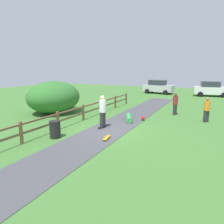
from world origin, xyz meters
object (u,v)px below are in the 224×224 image
(skateboard_loose, at_px, (107,138))
(bystander_orange, at_px, (207,109))
(bystander_maroon, at_px, (175,103))
(parked_car_white, at_px, (211,89))
(skater_riding, at_px, (103,110))
(parked_car_silver, at_px, (158,87))
(bush_large, at_px, (54,97))
(trash_bin, at_px, (55,129))
(skater_fallen, at_px, (130,118))

(skateboard_loose, height_order, bystander_orange, bystander_orange)
(bystander_orange, xyz_separation_m, bystander_maroon, (-2.26, 1.32, 0.02))
(skateboard_loose, height_order, parked_car_white, parked_car_white)
(skateboard_loose, bearing_deg, bystander_maroon, 74.20)
(skater_riding, bearing_deg, parked_car_silver, 94.13)
(bush_large, height_order, bystander_maroon, bush_large)
(trash_bin, relative_size, bystander_maroon, 0.53)
(bush_large, xyz_separation_m, parked_car_silver, (4.27, 16.76, -0.31))
(bystander_orange, relative_size, parked_car_silver, 0.38)
(skater_fallen, bearing_deg, skater_riding, -109.06)
(skater_riding, distance_m, skater_fallen, 2.67)
(parked_car_white, distance_m, parked_car_silver, 6.82)
(bystander_maroon, bearing_deg, skater_riding, -119.77)
(trash_bin, xyz_separation_m, parked_car_white, (6.79, 21.52, 0.51))
(trash_bin, height_order, parked_car_white, parked_car_white)
(skater_riding, xyz_separation_m, parked_car_white, (5.46, 18.88, -0.15))
(trash_bin, relative_size, skater_riding, 0.46)
(parked_car_silver, bearing_deg, bystander_maroon, -70.86)
(skater_fallen, height_order, parked_car_silver, parked_car_silver)
(bystander_maroon, bearing_deg, bush_large, -158.36)
(skater_riding, relative_size, bystander_orange, 1.17)
(skater_fallen, distance_m, parked_car_white, 17.16)
(bush_large, distance_m, bystander_maroon, 9.54)
(parked_car_white, bearing_deg, bystander_maroon, -99.56)
(trash_bin, xyz_separation_m, skater_riding, (1.33, 2.65, 0.66))
(skater_fallen, distance_m, bystander_orange, 5.11)
(bystander_maroon, bearing_deg, parked_car_white, 80.44)
(bystander_orange, bearing_deg, trash_bin, -134.35)
(bystander_maroon, height_order, parked_car_white, parked_car_white)
(trash_bin, bearing_deg, bush_large, 131.95)
(skater_fallen, height_order, parked_car_white, parked_car_white)
(skateboard_loose, height_order, parked_car_silver, parked_car_silver)
(bush_large, distance_m, skateboard_loose, 7.88)
(trash_bin, height_order, skateboard_loose, trash_bin)
(bush_large, bearing_deg, skater_riding, -20.77)
(skateboard_loose, bearing_deg, parked_car_white, 78.17)
(trash_bin, distance_m, bystander_orange, 9.77)
(skater_riding, relative_size, parked_car_white, 0.44)
(skater_riding, xyz_separation_m, parked_car_silver, (-1.36, 18.89, -0.15))
(bush_large, relative_size, bystander_maroon, 2.68)
(bystander_orange, distance_m, parked_car_silver, 16.09)
(bystander_orange, distance_m, bystander_maroon, 2.62)
(skater_riding, bearing_deg, skateboard_loose, -55.47)
(bystander_orange, height_order, parked_car_silver, parked_car_silver)
(bush_large, distance_m, skater_riding, 6.02)
(parked_car_white, bearing_deg, skateboard_loose, -101.83)
(skateboard_loose, bearing_deg, parked_car_silver, 96.98)
(skateboard_loose, bearing_deg, bystander_orange, 54.22)
(skateboard_loose, xyz_separation_m, bystander_maroon, (2.08, 7.33, 0.85))
(bush_large, height_order, trash_bin, bush_large)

